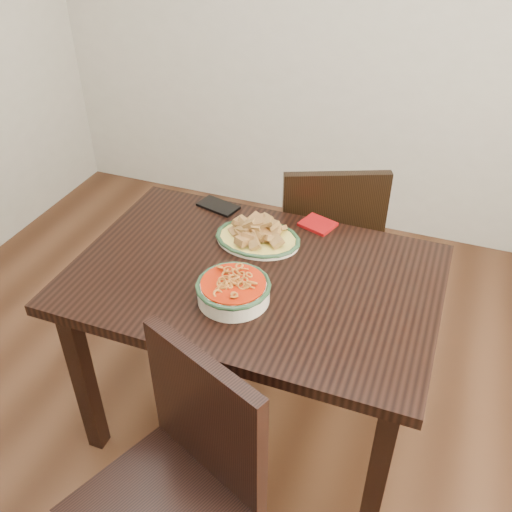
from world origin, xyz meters
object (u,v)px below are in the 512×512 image
(noodle_bowl, at_px, (233,288))
(smartphone, at_px, (218,206))
(chair_far, at_px, (327,241))
(dining_table, at_px, (254,296))
(fish_plate, at_px, (258,231))
(chair_near, at_px, (180,477))

(noodle_bowl, bearing_deg, smartphone, 118.92)
(chair_far, bearing_deg, dining_table, 57.87)
(fish_plate, bearing_deg, smartphone, 144.04)
(chair_far, bearing_deg, noodle_bowl, 58.57)
(dining_table, relative_size, fish_plate, 4.01)
(chair_near, bearing_deg, chair_far, 109.20)
(dining_table, xyz_separation_m, smartphone, (-0.29, 0.35, 0.10))
(chair_near, distance_m, fish_plate, 0.87)
(dining_table, relative_size, noodle_bowl, 5.13)
(dining_table, xyz_separation_m, fish_plate, (-0.06, 0.18, 0.14))
(dining_table, bearing_deg, fish_plate, 106.87)
(fish_plate, bearing_deg, chair_far, 70.98)
(chair_far, bearing_deg, chair_near, 63.33)
(chair_far, relative_size, chair_near, 1.00)
(dining_table, bearing_deg, noodle_bowl, -95.13)
(dining_table, distance_m, chair_far, 0.66)
(smartphone, bearing_deg, noodle_bowl, -46.50)
(dining_table, height_order, chair_far, chair_far)
(chair_near, relative_size, noodle_bowl, 3.74)
(chair_far, distance_m, fish_plate, 0.56)
(fish_plate, bearing_deg, dining_table, -73.13)
(fish_plate, xyz_separation_m, smartphone, (-0.23, 0.17, -0.04))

